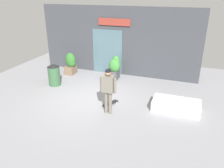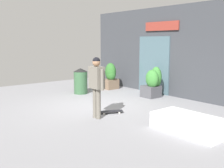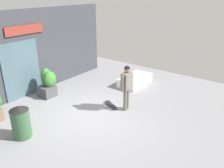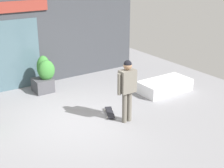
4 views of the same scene
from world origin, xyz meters
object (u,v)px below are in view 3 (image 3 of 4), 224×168
object	(u,v)px
planter_box_left	(48,83)
trash_bin	(21,121)
skateboarder	(127,83)
skateboard	(111,105)

from	to	relation	value
planter_box_left	trash_bin	size ratio (longest dim) A/B	1.12
skateboarder	planter_box_left	world-z (taller)	skateboarder
skateboarder	trash_bin	xyz separation A→B (m)	(-3.33, 1.58, -0.53)
skateboard	planter_box_left	world-z (taller)	planter_box_left
skateboard	planter_box_left	bearing A→B (deg)	41.65
skateboard	trash_bin	distance (m)	3.37
skateboarder	trash_bin	size ratio (longest dim) A/B	1.64
skateboarder	skateboard	size ratio (longest dim) A/B	2.30
skateboarder	trash_bin	distance (m)	3.73
skateboarder	planter_box_left	distance (m)	3.48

